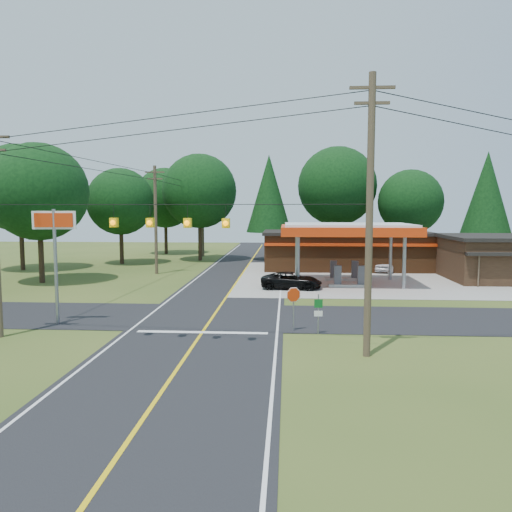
# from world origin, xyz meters

# --- Properties ---
(ground) EXTENTS (120.00, 120.00, 0.00)m
(ground) POSITION_xyz_m (0.00, 0.00, 0.00)
(ground) COLOR #354A1A
(ground) RESTS_ON ground
(main_highway) EXTENTS (8.00, 120.00, 0.02)m
(main_highway) POSITION_xyz_m (0.00, 0.00, 0.01)
(main_highway) COLOR black
(main_highway) RESTS_ON ground
(cross_road) EXTENTS (70.00, 7.00, 0.02)m
(cross_road) POSITION_xyz_m (0.00, 0.00, 0.01)
(cross_road) COLOR black
(cross_road) RESTS_ON ground
(lane_center_yellow) EXTENTS (0.15, 110.00, 0.00)m
(lane_center_yellow) POSITION_xyz_m (0.00, 0.00, 0.03)
(lane_center_yellow) COLOR yellow
(lane_center_yellow) RESTS_ON main_highway
(gas_canopy) EXTENTS (10.60, 7.40, 4.88)m
(gas_canopy) POSITION_xyz_m (9.00, 13.00, 4.27)
(gas_canopy) COLOR gray
(gas_canopy) RESTS_ON ground
(convenience_store) EXTENTS (16.40, 7.55, 3.80)m
(convenience_store) POSITION_xyz_m (10.00, 22.98, 1.92)
(convenience_store) COLOR brown
(convenience_store) RESTS_ON ground
(utility_pole_near_right) EXTENTS (1.80, 0.30, 11.50)m
(utility_pole_near_right) POSITION_xyz_m (7.50, -7.00, 5.96)
(utility_pole_near_right) COLOR #473828
(utility_pole_near_right) RESTS_ON ground
(utility_pole_far_left) EXTENTS (1.80, 0.30, 10.00)m
(utility_pole_far_left) POSITION_xyz_m (-8.00, 18.00, 5.20)
(utility_pole_far_left) COLOR #473828
(utility_pole_far_left) RESTS_ON ground
(utility_pole_north) EXTENTS (0.30, 0.30, 9.50)m
(utility_pole_north) POSITION_xyz_m (-6.50, 35.00, 4.75)
(utility_pole_north) COLOR #473828
(utility_pole_north) RESTS_ON ground
(overhead_beacons) EXTENTS (17.04, 2.04, 1.03)m
(overhead_beacons) POSITION_xyz_m (-1.00, -6.00, 6.21)
(overhead_beacons) COLOR black
(overhead_beacons) RESTS_ON ground
(treeline_backdrop) EXTENTS (70.27, 51.59, 13.30)m
(treeline_backdrop) POSITION_xyz_m (0.82, 24.01, 7.49)
(treeline_backdrop) COLOR #332316
(treeline_backdrop) RESTS_ON ground
(suv_car) EXTENTS (4.91, 4.91, 1.28)m
(suv_car) POSITION_xyz_m (4.50, 10.00, 0.64)
(suv_car) COLOR black
(suv_car) RESTS_ON ground
(sedan_car) EXTENTS (5.19, 5.19, 1.48)m
(sedan_car) POSITION_xyz_m (13.57, 21.00, 0.74)
(sedan_car) COLOR white
(sedan_car) RESTS_ON ground
(big_stop_sign) EXTENTS (2.26, 0.32, 6.09)m
(big_stop_sign) POSITION_xyz_m (-8.00, -2.18, 4.45)
(big_stop_sign) COLOR gray
(big_stop_sign) RESTS_ON ground
(octagonal_stop_sign) EXTENTS (0.73, 0.37, 2.25)m
(octagonal_stop_sign) POSITION_xyz_m (4.50, -3.01, 1.66)
(octagonal_stop_sign) COLOR gray
(octagonal_stop_sign) RESTS_ON ground
(route_sign_post) EXTENTS (0.41, 0.10, 1.98)m
(route_sign_post) POSITION_xyz_m (5.70, -3.52, 1.17)
(route_sign_post) COLOR gray
(route_sign_post) RESTS_ON ground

